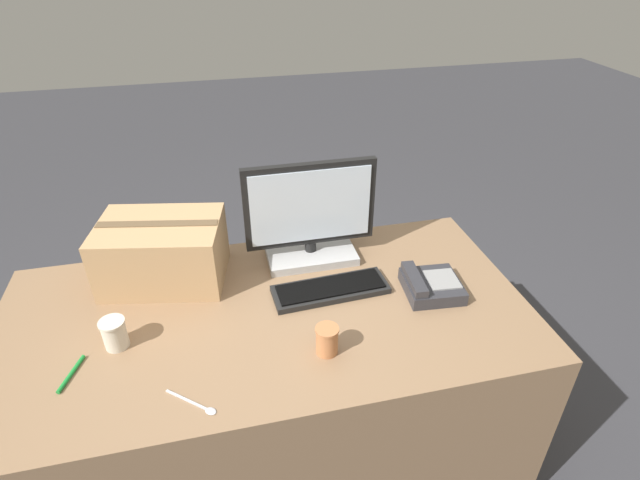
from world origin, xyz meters
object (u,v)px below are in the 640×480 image
Objects in this scene: monitor at (310,220)px; cardboard_box at (163,251)px; paper_cup_right at (327,340)px; spoon at (198,405)px; keyboard at (330,289)px; pen_marker at (71,374)px; desk_phone at (430,285)px; paper_cup_left at (115,334)px.

monitor reaches higher than cardboard_box.
paper_cup_right is 0.20× the size of cardboard_box.
spoon is (-0.45, -0.64, -0.17)m from monitor.
paper_cup_right reaches higher than keyboard.
pen_marker is (-0.75, 0.08, -0.04)m from paper_cup_right.
spoon is at bearing -98.75° from pen_marker.
keyboard reaches higher than pen_marker.
spoon is (-0.39, -0.12, -0.05)m from paper_cup_right.
paper_cup_right is (-0.43, -0.20, 0.02)m from desk_phone.
cardboard_box is (-0.57, 0.23, 0.10)m from keyboard.
cardboard_box is at bearing 166.61° from desk_phone.
spoon is (-0.82, -0.32, -0.03)m from desk_phone.
keyboard is 0.62m from spoon.
spoon is 1.04× the size of pen_marker.
paper_cup_left is 0.38m from spoon.
cardboard_box is (-0.55, -0.01, -0.05)m from monitor.
monitor is at bearing 144.58° from desk_phone.
monitor reaches higher than desk_phone.
spoon is (0.24, -0.29, -0.05)m from paper_cup_left.
monitor is 0.55m from cardboard_box.
keyboard is 2.01× the size of desk_phone.
cardboard_box is (-0.49, 0.51, 0.07)m from paper_cup_right.
spoon is at bearing -125.52° from monitor.
paper_cup_right is 0.76m from pen_marker.
desk_phone is 0.97m from cardboard_box.
desk_phone is at bearing -16.09° from keyboard.
pen_marker is at bearing -151.58° from monitor.
paper_cup_left is 0.66m from paper_cup_right.
paper_cup_right reaches higher than spoon.
pen_marker is (-0.12, -0.10, -0.04)m from paper_cup_left.
spoon is at bearing -50.85° from paper_cup_left.
paper_cup_left is at bearing 169.40° from spoon.
paper_cup_left is (-1.06, -0.03, 0.02)m from desk_phone.
monitor is at bearing 94.72° from spoon.
keyboard is at bearing -21.56° from cardboard_box.
monitor is 0.50m from desk_phone.
keyboard is 0.72m from paper_cup_left.
monitor is 0.80m from spoon.
keyboard is at bearing -56.23° from pen_marker.
paper_cup_left reaches higher than paper_cup_right.
paper_cup_right is 0.71m from cardboard_box.
cardboard_box is at bearing 66.72° from paper_cup_left.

